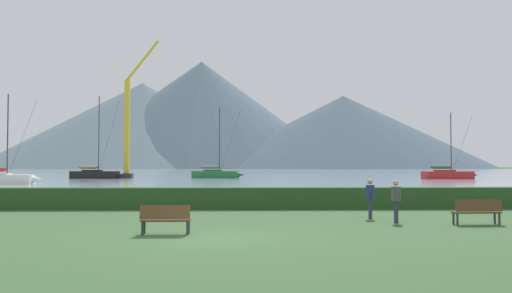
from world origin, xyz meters
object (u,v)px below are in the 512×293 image
Objects in this scene: park_bench_under_tree at (477,210)px; person_standing_walker at (396,198)px; sailboat_slip_2 at (95,174)px; sailboat_slip_4 at (448,174)px; sailboat_slip_1 at (3,178)px; sailboat_slip_3 at (216,174)px; person_seated_viewer at (370,195)px; park_bench_near_path at (165,218)px; dock_crane at (128,132)px.

person_standing_walker is at bearing 163.40° from park_bench_under_tree.
sailboat_slip_2 is 1.28× the size of sailboat_slip_4.
sailboat_slip_1 reaches higher than park_bench_under_tree.
sailboat_slip_3 is 6.60× the size of park_bench_under_tree.
sailboat_slip_2 reaches higher than sailboat_slip_3.
sailboat_slip_2 reaches higher than person_seated_viewer.
sailboat_slip_3 is at bearing 97.57° from park_bench_under_tree.
dock_crane is at bearing 103.49° from park_bench_near_path.
sailboat_slip_2 is 19.74m from sailboat_slip_3.
sailboat_slip_3 is 1.12× the size of sailboat_slip_4.
sailboat_slip_4 is at bearing 74.83° from person_standing_walker.
person_standing_walker is at bearing -70.34° from dock_crane.
park_bench_under_tree is at bearing -5.73° from person_standing_walker.
dock_crane is (-24.42, 68.29, 6.76)m from person_seated_viewer.
sailboat_slip_3 is 7.44× the size of park_bench_near_path.
sailboat_slip_4 is 75.47m from park_bench_near_path.
sailboat_slip_3 is 71.02m from park_bench_under_tree.
park_bench_under_tree is at bearing -17.95° from person_seated_viewer.
person_standing_walker is 74.62m from dock_crane.
park_bench_under_tree is at bearing -54.17° from sailboat_slip_2.
sailboat_slip_1 is at bearing -106.66° from dock_crane.
dock_crane is at bearing 108.59° from park_bench_under_tree.
person_seated_viewer is (-3.44, 2.39, 0.44)m from park_bench_under_tree.
sailboat_slip_2 is 73.84m from park_bench_near_path.
dock_crane reaches higher than sailboat_slip_1.
person_standing_walker is (-27.06, -63.39, 0.24)m from sailboat_slip_4.
park_bench_under_tree is (36.29, -42.52, -0.13)m from sailboat_slip_1.
park_bench_near_path and park_bench_under_tree have the same top height.
park_bench_under_tree is at bearing -54.11° from sailboat_slip_1.
sailboat_slip_2 reaches higher than park_bench_under_tree.
sailboat_slip_2 is at bearing -152.12° from dock_crane.
dock_crane is (-14.94, 0.85, 7.00)m from sailboat_slip_3.
park_bench_under_tree is (12.92, -69.83, -0.21)m from sailboat_slip_3.
sailboat_slip_3 is 68.11m from person_seated_viewer.
sailboat_slip_4 reaches higher than park_bench_under_tree.
dock_crane is at bearing 117.61° from person_standing_walker.
sailboat_slip_2 is at bearing 112.63° from park_bench_under_tree.
park_bench_under_tree is 1.09× the size of person_seated_viewer.
sailboat_slip_2 is at bearing 172.21° from sailboat_slip_4.
sailboat_slip_3 is at bearing 92.03° from park_bench_near_path.
sailboat_slip_3 reaches higher than sailboat_slip_1.
sailboat_slip_1 is at bearing 127.56° from park_bench_under_tree.
person_standing_walker reaches higher than park_bench_under_tree.
sailboat_slip_1 is 53.54m from person_standing_walker.
sailboat_slip_1 is at bearing 146.08° from person_seated_viewer.
dock_crane is at bearing 68.74° from sailboat_slip_1.
sailboat_slip_3 reaches higher than park_bench_near_path.
sailboat_slip_1 is 51.86m from person_seated_viewer.
person_standing_walker is 0.07× the size of dock_crane.
person_seated_viewer is (32.85, -40.13, 0.30)m from sailboat_slip_1.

